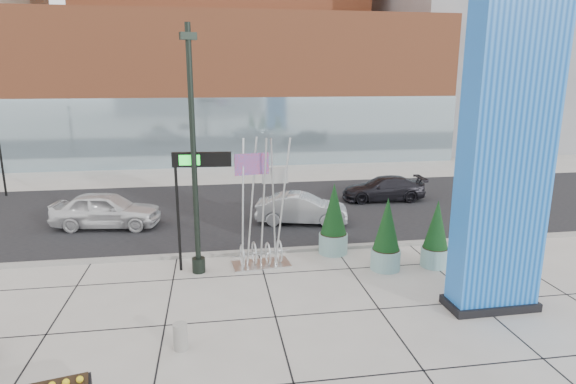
{
  "coord_description": "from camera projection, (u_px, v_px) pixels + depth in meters",
  "views": [
    {
      "loc": [
        -0.55,
        -13.06,
        6.53
      ],
      "look_at": [
        1.82,
        2.0,
        2.83
      ],
      "focal_mm": 30.0,
      "sensor_mm": 36.0,
      "label": 1
    }
  ],
  "objects": [
    {
      "name": "building_grey_parking",
      "position": [
        485.0,
        49.0,
        46.69
      ],
      "size": [
        20.0,
        18.0,
        18.0
      ],
      "primitive_type": "cube",
      "color": "slate",
      "rests_on": "ground"
    },
    {
      "name": "car_white_west",
      "position": [
        106.0,
        210.0,
        21.05
      ],
      "size": [
        4.83,
        2.49,
        1.57
      ],
      "primitive_type": "imported",
      "rotation": [
        0.0,
        0.0,
        1.43
      ],
      "color": "silver",
      "rests_on": "ground"
    },
    {
      "name": "round_planter_west",
      "position": [
        334.0,
        220.0,
        17.89
      ],
      "size": [
        1.08,
        1.08,
        2.7
      ],
      "color": "#82B0AF",
      "rests_on": "ground"
    },
    {
      "name": "round_planter_east",
      "position": [
        436.0,
        235.0,
        16.68
      ],
      "size": [
        0.96,
        0.96,
        2.39
      ],
      "color": "#82B0AF",
      "rests_on": "ground"
    },
    {
      "name": "tower_glass_front",
      "position": [
        234.0,
        132.0,
        35.03
      ],
      "size": [
        34.0,
        0.6,
        5.0
      ],
      "primitive_type": "cube",
      "color": "#8CA5B2",
      "rests_on": "ground"
    },
    {
      "name": "tower_podium",
      "position": [
        230.0,
        88.0,
        38.93
      ],
      "size": [
        34.0,
        10.0,
        11.0
      ],
      "primitive_type": "cube",
      "color": "#AF5833",
      "rests_on": "ground"
    },
    {
      "name": "street_asphalt",
      "position": [
        226.0,
        211.0,
        23.75
      ],
      "size": [
        80.0,
        12.0,
        0.02
      ],
      "primitive_type": "cube",
      "color": "black",
      "rests_on": "ground"
    },
    {
      "name": "car_dark_east",
      "position": [
        383.0,
        189.0,
        25.67
      ],
      "size": [
        4.45,
        1.99,
        1.27
      ],
      "primitive_type": "imported",
      "rotation": [
        0.0,
        0.0,
        -1.62
      ],
      "color": "black",
      "rests_on": "ground"
    },
    {
      "name": "overhead_street_sign",
      "position": [
        197.0,
        169.0,
        15.85
      ],
      "size": [
        1.93,
        0.34,
        4.09
      ],
      "rotation": [
        0.0,
        0.0,
        -0.09
      ],
      "color": "black",
      "rests_on": "ground"
    },
    {
      "name": "public_art_sculpture",
      "position": [
        261.0,
        233.0,
        16.73
      ],
      "size": [
        2.09,
        1.19,
        4.55
      ],
      "rotation": [
        0.0,
        0.0,
        0.1
      ],
      "color": "silver",
      "rests_on": "ground"
    },
    {
      "name": "curb_edge",
      "position": [
        232.0,
        253.0,
        17.98
      ],
      "size": [
        80.0,
        0.3,
        0.12
      ],
      "primitive_type": "cube",
      "color": "gray",
      "rests_on": "ground"
    },
    {
      "name": "car_silver_mid",
      "position": [
        302.0,
        209.0,
        21.64
      ],
      "size": [
        4.3,
        2.37,
        1.34
      ],
      "primitive_type": "imported",
      "rotation": [
        0.0,
        0.0,
        1.33
      ],
      "color": "#A5A8AC",
      "rests_on": "ground"
    },
    {
      "name": "blue_pylon",
      "position": [
        504.0,
        167.0,
        12.97
      ],
      "size": [
        2.58,
        1.19,
        8.54
      ],
      "rotation": [
        0.0,
        0.0,
        0.02
      ],
      "color": "#0B48AA",
      "rests_on": "ground"
    },
    {
      "name": "round_planter_mid",
      "position": [
        387.0,
        236.0,
        16.39
      ],
      "size": [
        1.02,
        1.02,
        2.55
      ],
      "color": "#82B0AF",
      "rests_on": "ground"
    },
    {
      "name": "lamp_post",
      "position": [
        195.0,
        177.0,
        15.63
      ],
      "size": [
        0.55,
        0.45,
        8.1
      ],
      "rotation": [
        0.0,
        0.0,
        0.29
      ],
      "color": "black",
      "rests_on": "ground"
    },
    {
      "name": "ground",
      "position": [
        237.0,
        303.0,
        14.16
      ],
      "size": [
        160.0,
        160.0,
        0.0
      ],
      "primitive_type": "plane",
      "color": "#9E9991",
      "rests_on": "ground"
    },
    {
      "name": "concrete_bollard",
      "position": [
        180.0,
        337.0,
        11.71
      ],
      "size": [
        0.35,
        0.35,
        0.68
      ],
      "primitive_type": "cylinder",
      "color": "gray",
      "rests_on": "ground"
    },
    {
      "name": "traffic_signal",
      "position": [
        1.0,
        155.0,
        26.19
      ],
      "size": [
        0.15,
        0.18,
        4.1
      ],
      "color": "black",
      "rests_on": "ground"
    }
  ]
}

